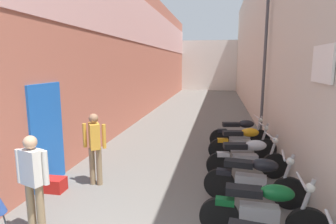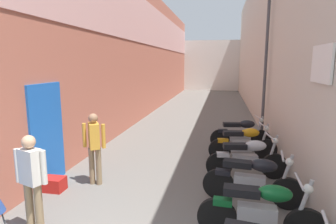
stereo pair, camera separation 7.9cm
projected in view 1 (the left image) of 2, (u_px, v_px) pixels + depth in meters
ground_plane at (196, 120)px, 12.98m from camera, size 41.79×41.79×0.00m
building_left at (147, 52)px, 14.82m from camera, size 0.45×25.79×6.30m
building_right at (258, 42)px, 13.80m from camera, size 0.45×25.79×7.25m
building_far_end at (209, 66)px, 27.98m from camera, size 8.23×2.00×4.79m
motorcycle_second at (263, 209)px, 4.10m from camera, size 1.85×0.58×1.04m
motorcycle_third at (254, 178)px, 5.21m from camera, size 1.84×0.58×1.04m
motorcycle_fourth at (248, 157)px, 6.39m from camera, size 1.84×0.58×1.04m
motorcycle_fifth at (243, 142)px, 7.57m from camera, size 1.84×0.58×1.04m
motorcycle_sixth at (240, 133)px, 8.63m from camera, size 1.84×0.58×1.04m
pedestrian_by_doorway at (33, 178)px, 4.20m from camera, size 0.52×0.30×1.57m
pedestrian_mid_alley at (95, 144)px, 5.98m from camera, size 0.52×0.39×1.57m
plastic_crate at (54, 185)px, 5.78m from camera, size 0.44×0.32×0.28m
street_lamp at (262, 56)px, 9.35m from camera, size 0.79×0.18×4.92m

